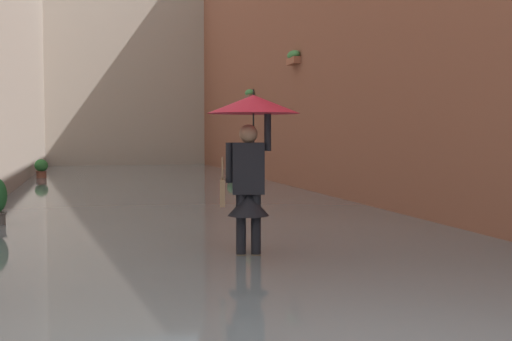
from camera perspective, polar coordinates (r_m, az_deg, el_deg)
name	(u,v)px	position (r m, az deg, el deg)	size (l,w,h in m)	color
ground_plane	(159,193)	(17.89, -8.17, -1.88)	(71.64, 71.64, 0.00)	gray
flood_water	(159,191)	(17.89, -8.17, -1.73)	(8.15, 34.65, 0.09)	slate
building_facade_far	(125,79)	(33.11, -11.01, 7.64)	(10.95, 1.80, 8.40)	#A89989
person_wading	(251,137)	(8.04, -0.42, 2.81)	(1.12, 1.12, 2.08)	#4C4233
potted_plant_far_left	(233,165)	(24.32, -2.00, 0.44)	(0.41, 0.41, 0.79)	#9E563D
potted_plant_far_right	(41,169)	(23.40, -17.71, 0.15)	(0.44, 0.44, 0.71)	brown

